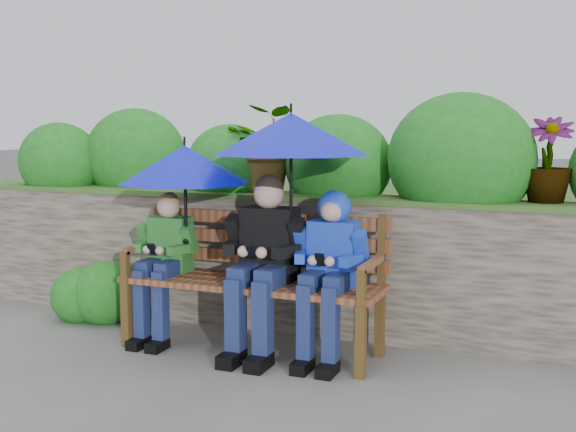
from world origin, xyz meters
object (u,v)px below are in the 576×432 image
at_px(boy_right, 329,260).
at_px(umbrella_left, 185,165).
at_px(umbrella_right, 291,134).
at_px(park_bench, 255,271).
at_px(boy_left, 164,256).
at_px(boy_middle, 264,256).

xyz_separation_m(boy_right, umbrella_left, (-1.07, 0.01, 0.60)).
relative_size(umbrella_left, umbrella_right, 0.87).
bearing_deg(umbrella_left, boy_right, -0.49).
xyz_separation_m(park_bench, umbrella_left, (-0.51, -0.06, 0.73)).
height_order(boy_left, umbrella_right, umbrella_right).
xyz_separation_m(park_bench, boy_middle, (0.11, -0.09, 0.13)).
xyz_separation_m(park_bench, boy_left, (-0.68, -0.08, 0.07)).
xyz_separation_m(boy_right, umbrella_right, (-0.28, 0.03, 0.81)).
xyz_separation_m(boy_left, boy_middle, (0.79, -0.02, 0.06)).
relative_size(park_bench, boy_middle, 1.49).
height_order(boy_middle, umbrella_left, umbrella_left).
distance_m(boy_middle, boy_right, 0.46).
distance_m(boy_right, umbrella_left, 1.22).
xyz_separation_m(boy_middle, boy_right, (0.46, 0.02, 0.00)).
xyz_separation_m(park_bench, umbrella_right, (0.28, -0.04, 0.94)).
height_order(boy_left, boy_right, boy_right).
distance_m(park_bench, umbrella_right, 0.99).
relative_size(boy_middle, umbrella_right, 1.14).
bearing_deg(boy_left, boy_right, 0.32).
height_order(boy_right, umbrella_right, umbrella_right).
relative_size(park_bench, boy_right, 1.62).
distance_m(boy_left, umbrella_left, 0.68).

